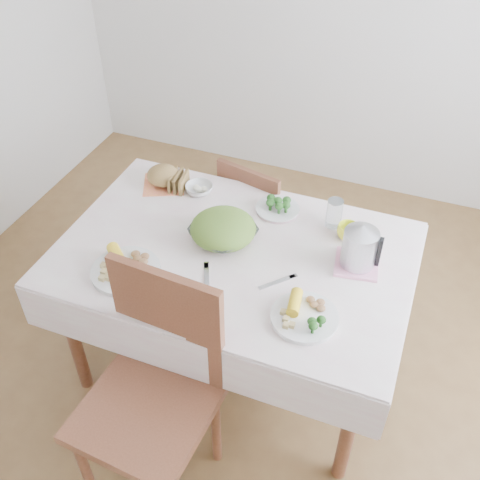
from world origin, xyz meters
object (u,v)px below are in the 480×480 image
(yellow_mug, at_px, (348,232))
(electric_kettle, at_px, (360,243))
(dining_table, at_px, (235,313))
(chair_near, at_px, (147,418))
(dinner_plate_right, at_px, (304,317))
(chair_far, at_px, (265,212))
(salad_bowl, at_px, (223,234))
(dinner_plate_left, at_px, (126,271))

(yellow_mug, relative_size, electric_kettle, 0.47)
(dining_table, height_order, chair_near, chair_near)
(dining_table, height_order, dinner_plate_right, dinner_plate_right)
(yellow_mug, bearing_deg, dinner_plate_right, -94.70)
(dining_table, bearing_deg, yellow_mug, 31.47)
(chair_far, relative_size, yellow_mug, 8.88)
(chair_near, xyz_separation_m, electric_kettle, (0.59, 0.80, 0.42))
(salad_bowl, bearing_deg, dining_table, -37.88)
(dining_table, distance_m, yellow_mug, 0.66)
(dining_table, height_order, electric_kettle, electric_kettle)
(chair_far, bearing_deg, electric_kettle, 149.76)
(chair_near, distance_m, salad_bowl, 0.82)
(dining_table, xyz_separation_m, salad_bowl, (-0.07, 0.06, 0.42))
(chair_far, height_order, yellow_mug, chair_far)
(chair_near, bearing_deg, dinner_plate_left, 128.24)
(salad_bowl, distance_m, yellow_mug, 0.54)
(dinner_plate_right, bearing_deg, dining_table, 146.45)
(dining_table, bearing_deg, electric_kettle, 12.01)
(chair_near, bearing_deg, salad_bowl, 92.94)
(chair_near, xyz_separation_m, dinner_plate_right, (0.47, 0.43, 0.31))
(salad_bowl, relative_size, yellow_mug, 2.84)
(dining_table, relative_size, salad_bowl, 5.21)
(chair_near, xyz_separation_m, yellow_mug, (0.51, 0.95, 0.33))
(salad_bowl, height_order, yellow_mug, yellow_mug)
(chair_near, relative_size, yellow_mug, 11.06)
(chair_near, bearing_deg, dining_table, 86.89)
(salad_bowl, bearing_deg, dinner_plate_right, -34.27)
(dinner_plate_left, xyz_separation_m, electric_kettle, (0.87, 0.39, 0.11))
(chair_far, relative_size, electric_kettle, 4.20)
(dinner_plate_right, relative_size, yellow_mug, 2.74)
(chair_near, relative_size, salad_bowl, 3.89)
(dinner_plate_right, bearing_deg, chair_near, -137.39)
(chair_far, relative_size, dinner_plate_right, 3.24)
(dinner_plate_left, bearing_deg, electric_kettle, 24.05)
(dinner_plate_left, distance_m, electric_kettle, 0.96)
(salad_bowl, distance_m, dinner_plate_left, 0.45)
(salad_bowl, bearing_deg, chair_far, 91.18)
(chair_far, distance_m, dinner_plate_right, 1.08)
(electric_kettle, bearing_deg, salad_bowl, -154.97)
(dinner_plate_left, xyz_separation_m, dinner_plate_right, (0.75, 0.02, 0.00))
(yellow_mug, xyz_separation_m, electric_kettle, (0.08, -0.16, 0.08))
(chair_near, bearing_deg, dinner_plate_right, 46.53)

